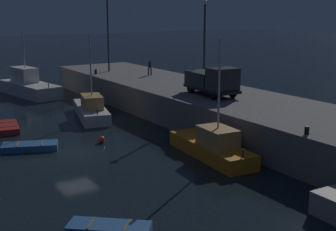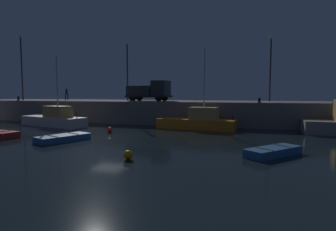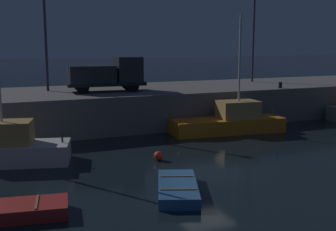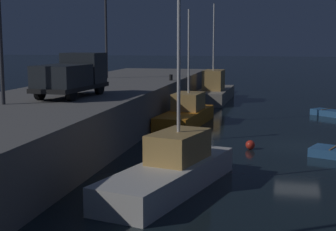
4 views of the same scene
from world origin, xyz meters
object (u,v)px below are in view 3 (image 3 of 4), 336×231
mooring_buoy_near (159,156)px  lamp_post_central (254,31)px  dinghy_red_small (12,211)px  lamp_post_east (45,26)px  rowboat_white_mid (178,188)px  fishing_trawler_red (230,121)px  bollard_central (280,85)px  utility_truck (108,74)px

mooring_buoy_near → lamp_post_central: (14.56, 13.12, 6.98)m
dinghy_red_small → lamp_post_east: (3.69, 17.42, 7.09)m
rowboat_white_mid → lamp_post_central: lamp_post_central is taller
fishing_trawler_red → dinghy_red_small: fishing_trawler_red is taller
dinghy_red_small → bollard_central: bollard_central is taller
dinghy_red_small → lamp_post_east: 19.16m
lamp_post_east → lamp_post_central: (18.46, 0.73, -0.10)m
mooring_buoy_near → utility_truck: utility_truck is taller
lamp_post_central → utility_truck: (-14.43, -2.83, -3.34)m
fishing_trawler_red → lamp_post_central: size_ratio=1.02×
utility_truck → bollard_central: bearing=-13.5°
fishing_trawler_red → bollard_central: bearing=21.4°
dinghy_red_small → utility_truck: bearing=63.2°
fishing_trawler_red → utility_truck: bearing=142.7°
dinghy_red_small → bollard_central: bearing=30.4°
fishing_trawler_red → dinghy_red_small: bearing=-146.5°
fishing_trawler_red → lamp_post_central: 12.77m
mooring_buoy_near → bollard_central: (13.18, 7.15, 2.62)m
rowboat_white_mid → utility_truck: utility_truck is taller
lamp_post_east → lamp_post_central: bearing=2.3°
fishing_trawler_red → bollard_central: size_ratio=16.89×
mooring_buoy_near → lamp_post_east: lamp_post_east is taller
rowboat_white_mid → lamp_post_east: bearing=98.9°
rowboat_white_mid → bollard_central: size_ratio=8.71×
rowboat_white_mid → dinghy_red_small: bearing=179.9°
bollard_central → utility_truck: bearing=166.5°
bollard_central → fishing_trawler_red: bearing=-158.6°
dinghy_red_small → utility_truck: 17.54m
lamp_post_east → bollard_central: lamp_post_east is taller
fishing_trawler_red → lamp_post_central: bearing=48.7°
lamp_post_central → rowboat_white_mid: bearing=-130.9°
mooring_buoy_near → utility_truck: (0.13, 10.29, 3.64)m
utility_truck → bollard_central: (13.05, -3.14, -1.02)m
dinghy_red_small → bollard_central: 24.22m
fishing_trawler_red → rowboat_white_mid: fishing_trawler_red is taller
utility_truck → bollard_central: utility_truck is taller
utility_truck → dinghy_red_small: bearing=-116.8°
mooring_buoy_near → lamp_post_central: 20.81m
dinghy_red_small → utility_truck: size_ratio=0.70×
lamp_post_east → bollard_central: 18.42m
fishing_trawler_red → utility_truck: size_ratio=1.39×
fishing_trawler_red → bollard_central: (5.89, 2.31, 2.08)m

